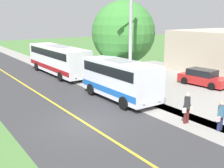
% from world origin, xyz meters
% --- Properties ---
extents(ground_plane, '(120.00, 120.00, 0.00)m').
position_xyz_m(ground_plane, '(0.00, 0.00, 0.00)').
color(ground_plane, '#477238').
extents(road_surface, '(8.00, 100.00, 0.01)m').
position_xyz_m(road_surface, '(0.00, 0.00, 0.00)').
color(road_surface, '#333335').
rests_on(road_surface, ground).
extents(sidewalk, '(2.40, 100.00, 0.01)m').
position_xyz_m(sidewalk, '(-5.20, 0.00, 0.00)').
color(sidewalk, gray).
rests_on(sidewalk, ground).
extents(road_centre_line, '(0.16, 100.00, 0.00)m').
position_xyz_m(road_centre_line, '(0.00, 0.00, 0.01)').
color(road_centre_line, gold).
rests_on(road_centre_line, ground).
extents(shuttle_bus_front, '(2.69, 7.08, 2.98)m').
position_xyz_m(shuttle_bus_front, '(-4.52, -2.77, 1.64)').
color(shuttle_bus_front, silver).
rests_on(shuttle_bus_front, ground).
extents(transit_bus_rear, '(2.72, 10.56, 3.06)m').
position_xyz_m(transit_bus_rear, '(-4.54, -13.90, 1.68)').
color(transit_bus_rear, white).
rests_on(transit_bus_rear, ground).
extents(pedestrian_with_bags, '(0.72, 0.34, 1.64)m').
position_xyz_m(pedestrian_with_bags, '(-5.54, 5.11, 0.87)').
color(pedestrian_with_bags, '#1E2347').
rests_on(pedestrian_with_bags, ground).
extents(pedestrian_waiting, '(0.72, 0.34, 1.83)m').
position_xyz_m(pedestrian_waiting, '(-4.86, 3.35, 0.99)').
color(pedestrian_waiting, '#4C1919').
rests_on(pedestrian_waiting, ground).
extents(street_light_pole, '(1.97, 0.24, 8.84)m').
position_xyz_m(street_light_pole, '(-4.89, -2.16, 4.83)').
color(street_light_pole, '#9E9EA3').
rests_on(street_light_pole, ground).
extents(parked_car_near, '(2.33, 4.55, 1.45)m').
position_xyz_m(parked_car_near, '(-13.20, -1.95, 0.69)').
color(parked_car_near, '#A51E1E').
rests_on(parked_car_near, ground).
extents(tree_curbside, '(5.51, 5.51, 7.41)m').
position_xyz_m(tree_curbside, '(-7.40, -6.21, 4.65)').
color(tree_curbside, '#4C3826').
rests_on(tree_curbside, ground).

